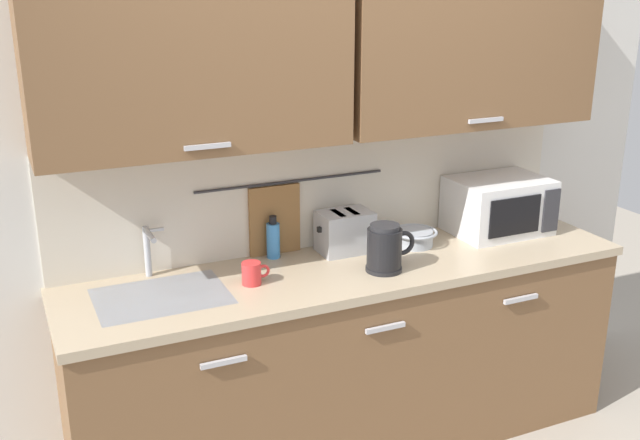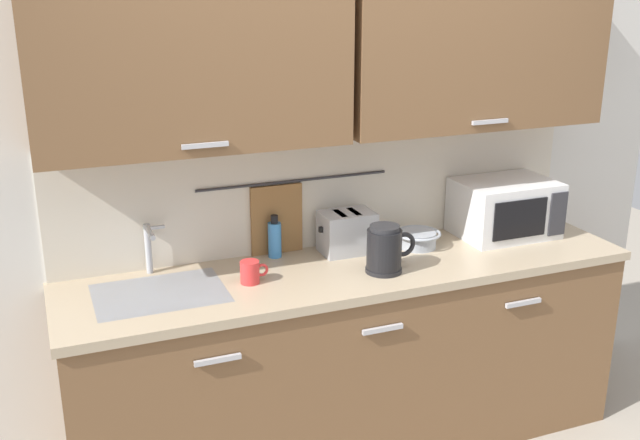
{
  "view_description": "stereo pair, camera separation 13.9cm",
  "coord_description": "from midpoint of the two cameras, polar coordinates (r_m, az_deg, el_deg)",
  "views": [
    {
      "loc": [
        -1.38,
        -2.41,
        2.12
      ],
      "look_at": [
        -0.14,
        0.33,
        1.12
      ],
      "focal_mm": 41.86,
      "sensor_mm": 36.0,
      "label": 1
    },
    {
      "loc": [
        -1.25,
        -2.46,
        2.12
      ],
      "look_at": [
        -0.14,
        0.33,
        1.12
      ],
      "focal_mm": 41.86,
      "sensor_mm": 36.0,
      "label": 2
    }
  ],
  "objects": [
    {
      "name": "counter_unit",
      "position": [
        3.46,
        3.37,
        -10.4
      ],
      "size": [
        2.53,
        0.64,
        0.9
      ],
      "color": "brown",
      "rests_on": "ground"
    },
    {
      "name": "back_wall_assembly",
      "position": [
        3.3,
        2.17,
        7.97
      ],
      "size": [
        3.7,
        0.41,
        2.5
      ],
      "color": "silver",
      "rests_on": "ground"
    },
    {
      "name": "sink_faucet",
      "position": [
        3.19,
        -11.72,
        -1.72
      ],
      "size": [
        0.09,
        0.17,
        0.22
      ],
      "color": "#B2B5BA",
      "rests_on": "counter_unit"
    },
    {
      "name": "microwave",
      "position": [
        3.74,
        14.98,
        0.89
      ],
      "size": [
        0.46,
        0.35,
        0.27
      ],
      "color": "white",
      "rests_on": "counter_unit"
    },
    {
      "name": "electric_kettle",
      "position": [
        3.19,
        6.25,
        -2.26
      ],
      "size": [
        0.23,
        0.16,
        0.21
      ],
      "color": "black",
      "rests_on": "counter_unit"
    },
    {
      "name": "dish_soap_bottle",
      "position": [
        3.34,
        -2.3,
        -1.44
      ],
      "size": [
        0.06,
        0.06,
        0.2
      ],
      "color": "#3F8CD8",
      "rests_on": "counter_unit"
    },
    {
      "name": "mug_near_sink",
      "position": [
        3.08,
        -4.05,
        -4.0
      ],
      "size": [
        0.12,
        0.08,
        0.09
      ],
      "color": "red",
      "rests_on": "counter_unit"
    },
    {
      "name": "mixing_bowl",
      "position": [
        3.51,
        8.62,
        -1.39
      ],
      "size": [
        0.21,
        0.21,
        0.08
      ],
      "color": "#A5ADB7",
      "rests_on": "counter_unit"
    },
    {
      "name": "toaster",
      "position": [
        3.4,
        3.24,
        -0.92
      ],
      "size": [
        0.26,
        0.17,
        0.19
      ],
      "color": "#B7BABF",
      "rests_on": "counter_unit"
    }
  ]
}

